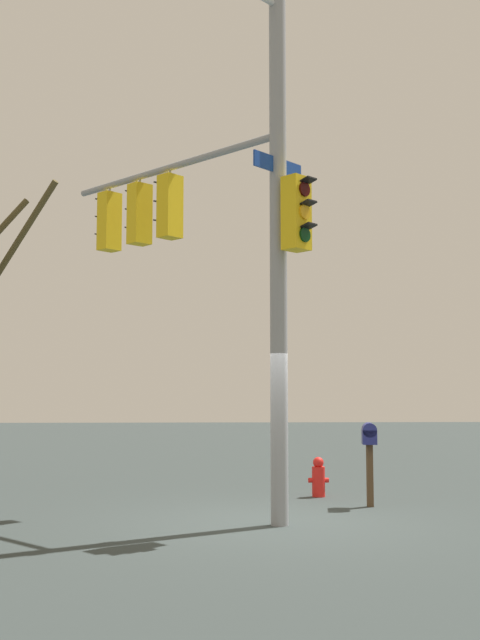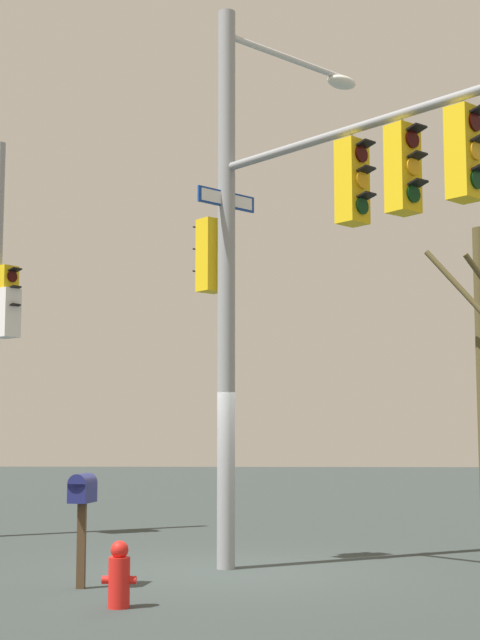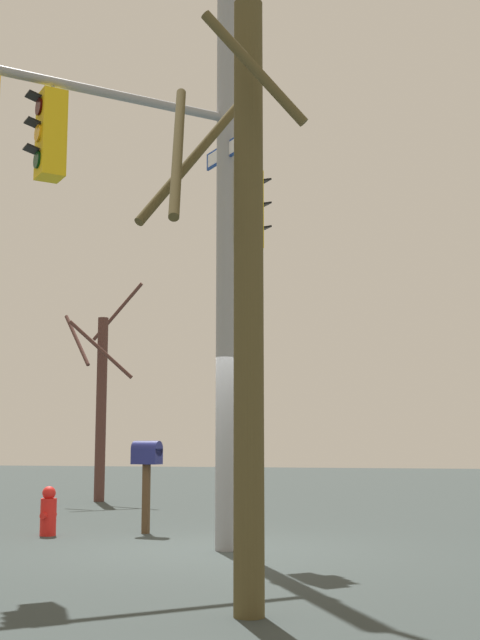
% 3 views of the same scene
% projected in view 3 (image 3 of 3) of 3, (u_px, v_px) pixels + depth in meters
% --- Properties ---
extents(ground_plane, '(80.00, 80.00, 0.00)m').
position_uv_depth(ground_plane, '(207.00, 551.00, 10.82)').
color(ground_plane, '#2F3736').
extents(main_signal_pole_assembly, '(4.08, 5.78, 8.27)m').
position_uv_depth(main_signal_pole_assembly, '(152.00, 174.00, 10.88)').
color(main_signal_pole_assembly, gray).
rests_on(main_signal_pole_assembly, ground).
extents(fire_hydrant, '(0.38, 0.24, 0.73)m').
position_uv_depth(fire_hydrant, '(48.00, 512.00, 12.65)').
color(fire_hydrant, red).
rests_on(fire_hydrant, ground).
extents(mailbox, '(0.30, 0.47, 1.41)m').
position_uv_depth(mailbox, '(147.00, 460.00, 13.08)').
color(mailbox, '#4C3823').
rests_on(mailbox, ground).
extents(bare_tree_behind_pole, '(1.84, 2.03, 5.45)m').
position_uv_depth(bare_tree_behind_pole, '(101.00, 398.00, 20.60)').
color(bare_tree_behind_pole, '#52332D').
rests_on(bare_tree_behind_pole, ground).
extents(bare_tree_across_street, '(1.75, 1.53, 5.19)m').
position_uv_depth(bare_tree_across_street, '(243.00, 276.00, 7.05)').
color(bare_tree_across_street, brown).
rests_on(bare_tree_across_street, ground).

